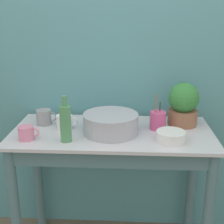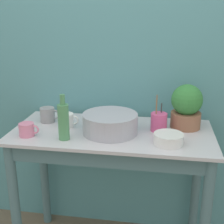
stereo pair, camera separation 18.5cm
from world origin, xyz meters
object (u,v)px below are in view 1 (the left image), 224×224
(mug_grey, at_px, (44,117))
(mug_white, at_px, (65,122))
(mug_pink, at_px, (27,133))
(bowl_wash_large, at_px, (111,123))
(utensil_cup, at_px, (158,120))
(bowl_small_enamel_white, at_px, (171,136))
(bottle_tall, at_px, (65,123))
(potted_plant, at_px, (183,104))

(mug_grey, bearing_deg, mug_white, -25.47)
(mug_grey, bearing_deg, mug_pink, -98.12)
(bowl_wash_large, height_order, mug_pink, bowl_wash_large)
(bowl_wash_large, xyz_separation_m, utensil_cup, (0.29, 0.08, -0.00))
(mug_pink, xyz_separation_m, utensil_cup, (0.75, 0.20, 0.02))
(mug_pink, bearing_deg, bowl_small_enamel_white, 1.07)
(mug_pink, relative_size, utensil_cup, 0.52)
(mug_grey, relative_size, bowl_small_enamel_white, 0.80)
(bottle_tall, distance_m, mug_grey, 0.33)
(potted_plant, relative_size, bowl_wash_large, 0.84)
(bowl_wash_large, relative_size, bottle_tall, 1.25)
(bottle_tall, bearing_deg, bowl_wash_large, 30.06)
(mug_pink, height_order, bowl_small_enamel_white, mug_pink)
(potted_plant, height_order, bowl_small_enamel_white, potted_plant)
(potted_plant, distance_m, bottle_tall, 0.75)
(bowl_wash_large, relative_size, utensil_cup, 1.43)
(bowl_small_enamel_white, bearing_deg, utensil_cup, 106.96)
(bowl_wash_large, xyz_separation_m, mug_white, (-0.29, 0.05, -0.02))
(potted_plant, xyz_separation_m, mug_pink, (-0.92, -0.29, -0.10))
(mug_grey, height_order, bowl_small_enamel_white, mug_grey)
(mug_white, relative_size, mug_grey, 1.00)
(utensil_cup, bearing_deg, bottle_tall, -157.70)
(potted_plant, height_order, mug_grey, potted_plant)
(bottle_tall, bearing_deg, mug_pink, 176.74)
(bowl_small_enamel_white, bearing_deg, mug_white, 165.45)
(bowl_wash_large, bearing_deg, potted_plant, 19.77)
(mug_pink, bearing_deg, bottle_tall, -3.26)
(potted_plant, relative_size, bottle_tall, 1.04)
(potted_plant, relative_size, mug_grey, 2.09)
(potted_plant, bearing_deg, mug_white, -171.55)
(mug_grey, relative_size, mug_pink, 1.09)
(mug_white, distance_m, mug_grey, 0.16)
(mug_white, bearing_deg, potted_plant, 8.45)
(mug_grey, relative_size, utensil_cup, 0.57)
(mug_white, height_order, bowl_small_enamel_white, mug_white)
(potted_plant, bearing_deg, bowl_wash_large, -160.23)
(bowl_wash_large, xyz_separation_m, mug_grey, (-0.43, 0.12, -0.01))
(potted_plant, bearing_deg, mug_grey, -177.45)
(potted_plant, height_order, mug_white, potted_plant)
(mug_grey, bearing_deg, bottle_tall, -53.62)
(potted_plant, bearing_deg, utensil_cup, -152.53)
(bottle_tall, height_order, mug_pink, bottle_tall)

